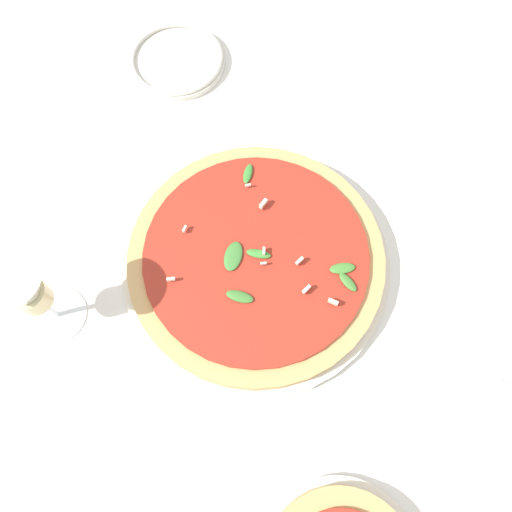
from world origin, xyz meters
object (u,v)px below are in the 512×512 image
at_px(fork, 505,437).
at_px(side_plate_white, 177,60).
at_px(pizza_arugula_main, 256,260).
at_px(wine_glass, 25,291).

height_order(fork, side_plate_white, side_plate_white).
distance_m(pizza_arugula_main, wine_glass, 0.29).
relative_size(fork, side_plate_white, 1.28).
xyz_separation_m(wine_glass, fork, (0.39, -0.44, -0.09)).
relative_size(pizza_arugula_main, side_plate_white, 2.32).
bearing_deg(wine_glass, pizza_arugula_main, -17.64).
relative_size(pizza_arugula_main, fork, 1.81).
bearing_deg(wine_glass, fork, -48.29).
relative_size(wine_glass, side_plate_white, 0.96).
distance_m(pizza_arugula_main, side_plate_white, 0.38).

